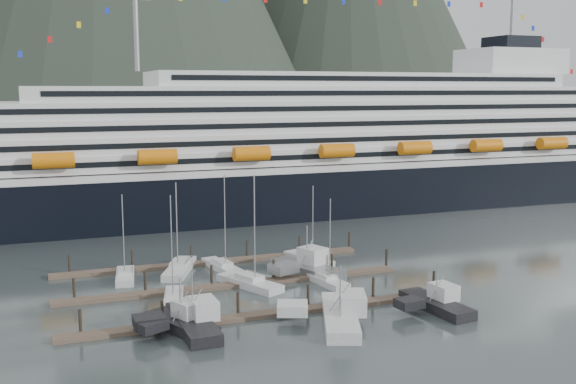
% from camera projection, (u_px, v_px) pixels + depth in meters
% --- Properties ---
extents(ground, '(1600.00, 1600.00, 0.00)m').
position_uv_depth(ground, '(277.00, 289.00, 91.26)').
color(ground, '#404B4B').
rests_on(ground, ground).
extents(cruise_ship, '(210.00, 30.40, 50.30)m').
position_uv_depth(cruise_ship, '(321.00, 155.00, 150.65)').
color(cruise_ship, black).
rests_on(cruise_ship, ground).
extents(dock_near, '(48.18, 2.28, 3.20)m').
position_uv_depth(dock_near, '(265.00, 314.00, 80.31)').
color(dock_near, '#4F3E32').
rests_on(dock_near, ground).
extents(dock_mid, '(48.18, 2.28, 3.20)m').
position_uv_depth(dock_mid, '(235.00, 284.00, 92.35)').
color(dock_mid, '#4F3E32').
rests_on(dock_mid, ground).
extents(dock_far, '(48.18, 2.28, 3.20)m').
position_uv_depth(dock_far, '(212.00, 262.00, 104.40)').
color(dock_far, '#4F3E32').
rests_on(dock_far, ground).
extents(sailboat_a, '(3.62, 8.80, 12.82)m').
position_uv_depth(sailboat_a, '(125.00, 277.00, 95.72)').
color(sailboat_a, '#B8B8B8').
rests_on(sailboat_a, ground).
extents(sailboat_b, '(4.23, 9.07, 14.25)m').
position_uv_depth(sailboat_b, '(173.00, 299.00, 85.72)').
color(sailboat_b, '#B8B8B8').
rests_on(sailboat_b, ground).
extents(sailboat_c, '(7.17, 10.96, 16.05)m').
position_uv_depth(sailboat_c, '(250.00, 284.00, 92.12)').
color(sailboat_c, '#B8B8B8').
rests_on(sailboat_c, ground).
extents(sailboat_d, '(4.31, 10.58, 14.90)m').
position_uv_depth(sailboat_d, '(223.00, 267.00, 100.65)').
color(sailboat_d, '#B8B8B8').
rests_on(sailboat_d, ground).
extents(sailboat_e, '(7.20, 11.69, 14.09)m').
position_uv_depth(sailboat_e, '(180.00, 269.00, 99.52)').
color(sailboat_e, '#B8B8B8').
rests_on(sailboat_e, ground).
extents(sailboat_g, '(5.21, 10.17, 12.55)m').
position_uv_depth(sailboat_g, '(309.00, 259.00, 105.52)').
color(sailboat_g, '#B8B8B8').
rests_on(sailboat_g, ground).
extents(sailboat_h, '(3.83, 8.75, 12.56)m').
position_uv_depth(sailboat_h, '(326.00, 281.00, 93.53)').
color(sailboat_h, '#B8B8B8').
rests_on(sailboat_h, ground).
extents(trawler_a, '(9.34, 12.97, 7.08)m').
position_uv_depth(trawler_a, '(192.00, 322.00, 75.85)').
color(trawler_a, black).
rests_on(trawler_a, ground).
extents(trawler_b, '(9.02, 10.57, 6.55)m').
position_uv_depth(trawler_b, '(180.00, 323.00, 75.57)').
color(trawler_b, black).
rests_on(trawler_b, ground).
extents(trawler_c, '(11.73, 14.91, 7.44)m').
position_uv_depth(trawler_c, '(339.00, 315.00, 78.09)').
color(trawler_c, '#B8B8B8').
rests_on(trawler_c, ground).
extents(trawler_d, '(8.37, 11.26, 6.48)m').
position_uv_depth(trawler_d, '(435.00, 303.00, 82.51)').
color(trawler_d, black).
rests_on(trawler_d, ground).
extents(trawler_e, '(10.79, 12.85, 8.00)m').
position_uv_depth(trawler_e, '(306.00, 268.00, 98.26)').
color(trawler_e, gray).
rests_on(trawler_e, ground).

